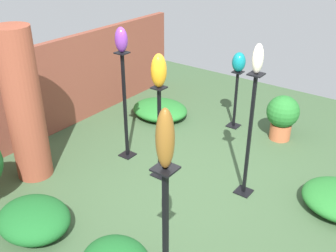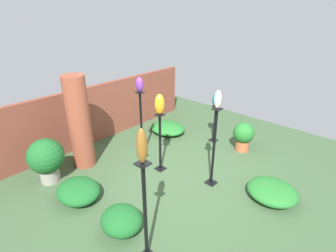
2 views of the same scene
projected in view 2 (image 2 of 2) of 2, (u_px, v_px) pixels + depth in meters
The scene contains 19 objects.
ground_plane at pixel (177, 175), 5.53m from camera, with size 8.00×8.00×0.00m, color #385133.
brick_wall_back at pixel (102, 112), 6.81m from camera, with size 5.60×0.12×1.47m, color brown.
brick_pillar at pixel (80, 123), 5.49m from camera, with size 0.46×0.46×2.02m, color brown.
pedestal_bronze at pixel (145, 217), 3.42m from camera, with size 0.20×0.20×1.56m.
pedestal_amber at pixel (160, 145), 5.48m from camera, with size 0.20×0.20×1.29m.
pedestal_ivory at pixel (214, 151), 4.96m from camera, with size 0.20×0.20×1.60m.
pedestal_violet at pixel (141, 128), 5.93m from camera, with size 0.20×0.20×1.57m.
pedestal_teal at pixel (214, 125), 6.74m from camera, with size 0.20×0.20×0.97m.
art_vase_bronze at pixel (142, 146), 2.98m from camera, with size 0.13×0.13×0.45m, color brown.
art_vase_amber at pixel (160, 104), 5.10m from camera, with size 0.20×0.19×0.42m, color orange.
art_vase_ivory at pixel (218, 99), 4.54m from camera, with size 0.13×0.12×0.34m, color beige.
art_vase_violet at pixel (139, 85), 5.51m from camera, with size 0.16×0.17×0.33m, color #6B2D8C.
art_vase_teal at pixel (216, 100), 6.46m from camera, with size 0.21×0.21×0.31m, color #0F727A.
potted_plant_front_left at pixel (46, 158), 5.13m from camera, with size 0.70×0.70×0.92m.
potted_plant_mid_left at pixel (243, 135), 6.31m from camera, with size 0.50×0.50×0.72m.
foliage_bed_east at pixel (79, 191), 4.78m from camera, with size 0.73×0.87×0.34m, color #195923.
foliage_bed_west at pixel (168, 128), 7.32m from camera, with size 0.85×1.01×0.27m, color #236B28.
foliage_bed_center at pixel (272, 191), 4.80m from camera, with size 0.84×0.91×0.29m, color #236B28.
foliage_bed_rear at pixel (122, 220), 4.09m from camera, with size 0.63×0.69×0.38m, color #195923.
Camera 2 is at (-3.52, -2.96, 3.24)m, focal length 28.00 mm.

